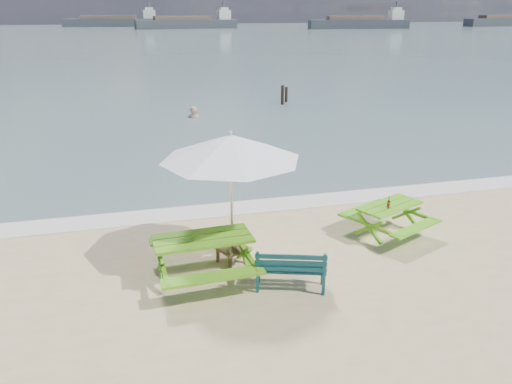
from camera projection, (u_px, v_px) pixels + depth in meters
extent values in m
plane|color=slate|center=(137.00, 38.00, 85.64)|extent=(300.00, 300.00, 0.00)
cube|color=silver|center=(248.00, 207.00, 12.63)|extent=(22.00, 0.90, 0.01)
cube|color=#529516|center=(203.00, 239.00, 9.02)|extent=(1.81, 0.92, 0.06)
cube|color=#529516|center=(195.00, 236.00, 9.87)|extent=(1.78, 0.40, 0.06)
cube|color=#529516|center=(214.00, 277.00, 8.39)|extent=(1.78, 0.40, 0.06)
cube|color=#529516|center=(204.00, 260.00, 9.17)|extent=(1.71, 1.08, 0.75)
cube|color=#57AB19|center=(390.00, 206.00, 10.86)|extent=(1.66, 1.25, 0.05)
cube|color=#57AB19|center=(364.00, 208.00, 11.47)|extent=(1.48, 0.85, 0.05)
cube|color=#57AB19|center=(416.00, 228.00, 10.44)|extent=(1.48, 0.85, 0.05)
cube|color=#57AB19|center=(388.00, 221.00, 10.99)|extent=(1.63, 1.34, 0.64)
cube|color=#0F3B40|center=(291.00, 268.00, 8.85)|extent=(1.30, 0.75, 0.04)
cube|color=#0F3B40|center=(291.00, 263.00, 8.60)|extent=(1.19, 0.43, 0.32)
cube|color=#0F3B40|center=(290.00, 278.00, 8.92)|extent=(1.23, 0.77, 0.39)
cube|color=brown|center=(232.00, 248.00, 9.77)|extent=(0.69, 0.69, 0.05)
cube|color=brown|center=(233.00, 256.00, 9.83)|extent=(0.61, 0.61, 0.29)
cylinder|color=silver|center=(232.00, 203.00, 9.44)|extent=(0.05, 0.05, 2.52)
cone|color=white|center=(231.00, 147.00, 9.06)|extent=(3.46, 3.46, 0.47)
cylinder|color=#905015|center=(388.00, 205.00, 10.64)|extent=(0.06, 0.06, 0.16)
cylinder|color=#905015|center=(389.00, 198.00, 10.59)|extent=(0.03, 0.03, 0.07)
cylinder|color=maroon|center=(388.00, 205.00, 10.64)|extent=(0.07, 0.07, 0.06)
imported|color=tan|center=(194.00, 126.00, 23.17)|extent=(0.79, 0.65, 1.87)
cylinder|color=black|center=(283.00, 97.00, 25.99)|extent=(0.17, 0.17, 1.20)
cylinder|color=black|center=(286.00, 96.00, 26.66)|extent=(0.15, 0.15, 1.01)
cube|color=#363940|center=(113.00, 23.00, 136.05)|extent=(26.39, 6.60, 2.20)
cube|color=silver|center=(149.00, 14.00, 136.72)|extent=(3.42, 3.30, 2.20)
cube|color=#363940|center=(187.00, 24.00, 123.01)|extent=(25.25, 6.35, 2.20)
cube|color=silver|center=(224.00, 15.00, 125.29)|extent=(3.27, 3.27, 2.20)
cube|color=#363940|center=(506.00, 22.00, 141.02)|extent=(26.53, 6.22, 2.20)
cube|color=#363940|center=(359.00, 25.00, 122.52)|extent=(24.97, 6.99, 2.20)
cube|color=silver|center=(396.00, 15.00, 122.91)|extent=(3.31, 3.34, 2.20)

